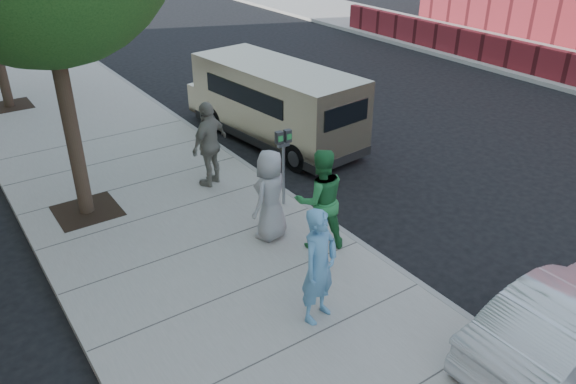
# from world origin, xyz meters

# --- Properties ---
(ground) EXTENTS (120.00, 120.00, 0.00)m
(ground) POSITION_xyz_m (0.00, 0.00, 0.00)
(ground) COLOR black
(ground) RESTS_ON ground
(sidewalk) EXTENTS (5.00, 60.00, 0.15)m
(sidewalk) POSITION_xyz_m (-1.00, 0.00, 0.07)
(sidewalk) COLOR gray
(sidewalk) RESTS_ON ground
(curb_face) EXTENTS (0.12, 60.00, 0.16)m
(curb_face) POSITION_xyz_m (1.44, 0.00, 0.07)
(curb_face) COLOR gray
(curb_face) RESTS_ON ground
(church_wall) EXTENTS (0.30, 22.00, 1.00)m
(church_wall) POSITION_xyz_m (13.50, 2.00, 0.65)
(church_wall) COLOR maroon
(church_wall) RESTS_ON far_sidewalk
(parking_meter) EXTENTS (0.33, 0.13, 1.58)m
(parking_meter) POSITION_xyz_m (1.10, 0.45, 1.30)
(parking_meter) COLOR gray
(parking_meter) RESTS_ON sidewalk
(van) EXTENTS (2.34, 5.51, 1.99)m
(van) POSITION_xyz_m (2.97, 3.66, 1.05)
(van) COLOR #C3B28C
(van) RESTS_ON ground
(sedan) EXTENTS (3.64, 1.33, 1.19)m
(sedan) POSITION_xyz_m (2.00, -5.19, 0.60)
(sedan) COLOR #BABCC2
(sedan) RESTS_ON ground
(person_officer) EXTENTS (0.76, 0.61, 1.81)m
(person_officer) POSITION_xyz_m (-0.41, -2.70, 1.06)
(person_officer) COLOR #5994BE
(person_officer) RESTS_ON sidewalk
(person_green_shirt) EXTENTS (1.08, 0.96, 1.86)m
(person_green_shirt) POSITION_xyz_m (0.76, -1.19, 1.08)
(person_green_shirt) COLOR #287A3C
(person_green_shirt) RESTS_ON sidewalk
(person_gray_shirt) EXTENTS (0.98, 0.84, 1.70)m
(person_gray_shirt) POSITION_xyz_m (0.22, -0.44, 1.00)
(person_gray_shirt) COLOR #969699
(person_gray_shirt) RESTS_ON sidewalk
(person_striped_polo) EXTENTS (1.17, 0.89, 1.85)m
(person_striped_polo) POSITION_xyz_m (0.32, 2.08, 1.08)
(person_striped_polo) COLOR gray
(person_striped_polo) RESTS_ON sidewalk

